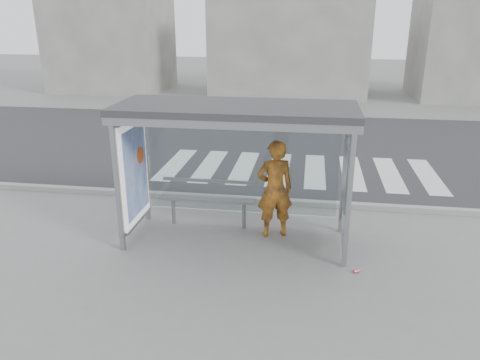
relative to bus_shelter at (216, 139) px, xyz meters
name	(u,v)px	position (x,y,z in m)	size (l,w,h in m)	color
ground	(236,240)	(0.37, -0.06, -1.98)	(80.00, 80.00, 0.00)	slate
road	(270,145)	(0.37, 6.94, -1.98)	(30.00, 10.00, 0.01)	#29292C
curb	(249,200)	(0.37, 1.89, -1.92)	(30.00, 0.18, 0.12)	gray
crosswalk	(297,170)	(1.37, 4.44, -1.98)	(7.55, 3.00, 0.00)	silver
bus_shelter	(216,139)	(0.00, 0.00, 0.00)	(4.25, 1.65, 2.62)	gray
building_left	(111,35)	(-9.63, 17.94, 1.02)	(6.00, 5.00, 6.00)	slate
building_center	(290,46)	(0.37, 17.94, 0.52)	(8.00, 5.00, 5.00)	slate
building_right	(471,27)	(9.37, 17.94, 1.52)	(5.00, 5.00, 7.00)	slate
person	(275,189)	(1.07, 0.27, -1.02)	(0.70, 0.46, 1.93)	orange
bench	(208,199)	(-0.29, 0.52, -1.41)	(1.89, 0.23, 0.98)	slate
soda_can	(356,271)	(2.57, -0.95, -1.95)	(0.06, 0.06, 0.11)	#E94462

